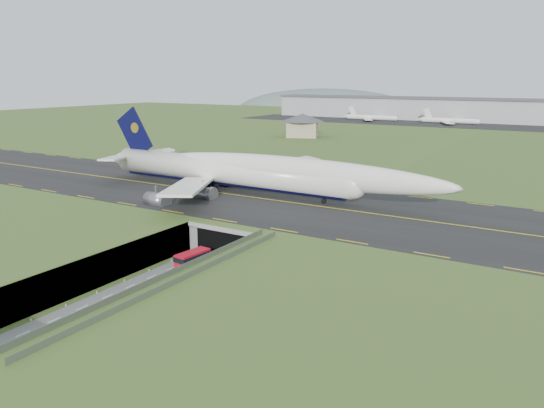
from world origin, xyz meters
The scene contains 10 objects.
ground centered at (0.00, 0.00, 0.00)m, with size 900.00×900.00×0.00m, color #435C24.
airfield_deck centered at (0.00, 0.00, 3.00)m, with size 800.00×800.00×6.00m, color gray.
trench_road centered at (0.00, -7.50, 0.10)m, with size 12.00×75.00×0.20m, color slate.
taxiway centered at (0.00, 33.00, 6.09)m, with size 800.00×44.00×0.18m, color black.
tunnel_portal centered at (0.00, 16.71, 3.33)m, with size 17.00×22.30×6.00m.
guideway centered at (11.00, -19.11, 5.32)m, with size 3.00×53.00×7.05m.
jumbo_jet centered at (-12.24, 36.18, 11.71)m, with size 101.32×64.02×21.18m.
shuttle_tram centered at (-0.84, 0.20, 1.61)m, with size 3.41×7.36×2.92m.
service_building centered at (-62.85, 159.77, 12.80)m, with size 27.48×27.48×11.48m.
cargo_terminal centered at (-0.04, 299.41, 13.96)m, with size 320.00×67.00×15.60m.
Camera 1 is at (60.46, -72.21, 34.51)m, focal length 35.00 mm.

